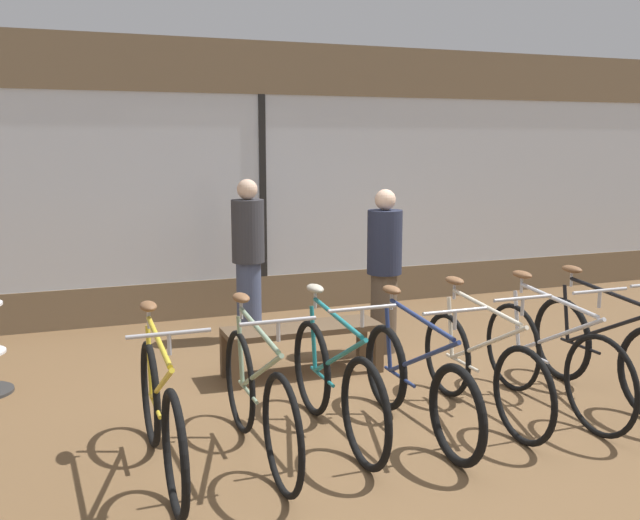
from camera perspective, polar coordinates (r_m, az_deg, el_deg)
name	(u,v)px	position (r m, az deg, el deg)	size (l,w,h in m)	color
ground_plane	(383,407)	(5.75, 5.08, -11.60)	(24.00, 24.00, 0.00)	brown
shop_back_wall	(262,177)	(8.51, -4.66, 6.61)	(12.00, 0.08, 3.20)	#7A664C
bicycle_far_left	(161,414)	(4.61, -12.62, -11.93)	(0.46, 1.74, 1.04)	black
bicycle_left	(258,399)	(4.74, -4.96, -10.99)	(0.46, 1.74, 1.05)	black
bicycle_center_left	(335,383)	(5.04, 1.23, -9.81)	(0.46, 1.72, 1.04)	black
bicycle_center	(417,383)	(5.17, 7.77, -9.76)	(0.46, 1.71, 1.01)	black
bicycle_center_right	(481,367)	(5.54, 12.75, -8.36)	(0.46, 1.70, 1.03)	black
bicycle_right	(551,359)	(5.81, 18.03, -7.53)	(0.46, 1.75, 1.05)	black
bicycle_far_right	(603,351)	(6.21, 21.73, -6.77)	(0.46, 1.76, 1.05)	black
display_bench	(302,335)	(6.37, -1.43, -5.98)	(1.40, 0.44, 0.44)	brown
customer_near_rack	(384,268)	(6.98, 5.16, -0.63)	(0.36, 0.36, 1.61)	brown
customer_by_window	(248,256)	(7.44, -5.75, 0.32)	(0.47, 0.47, 1.68)	#424C6B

